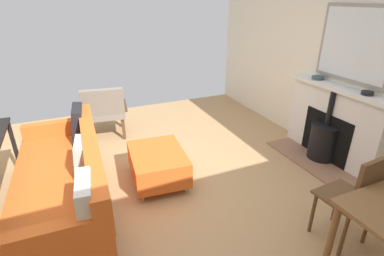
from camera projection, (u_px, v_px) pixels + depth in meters
name	position (u px, v px, depth m)	size (l,w,h in m)	color
ground_plane	(165.00, 192.00, 3.32)	(4.93, 5.74, 0.01)	tan
wall_left	(346.00, 57.00, 3.66)	(0.12, 5.74, 2.68)	silver
fireplace	(330.00, 129.00, 3.83)	(0.62, 1.47, 1.01)	#93664C
mirror_over_mantel	(355.00, 44.00, 3.42)	(0.04, 1.01, 0.89)	gray
mantel_bowl_near	(318.00, 77.00, 3.90)	(0.16, 0.16, 0.04)	#334C56
mantel_bowl_far	(368.00, 93.00, 3.29)	(0.13, 0.13, 0.04)	black
sofa	(66.00, 182.00, 2.88)	(0.88, 2.05, 0.85)	#B2B2B7
ottoman	(158.00, 163.00, 3.42)	(0.68, 0.85, 0.39)	#B2B2B7
armchair_accent	(104.00, 109.00, 4.41)	(0.74, 0.67, 0.83)	#4C3321
dining_chair_near_fireplace	(357.00, 195.00, 2.40)	(0.43, 0.43, 0.92)	brown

